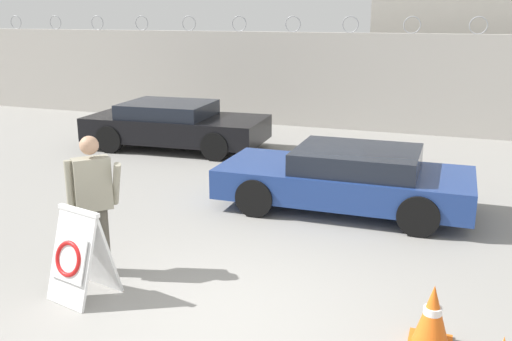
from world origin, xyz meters
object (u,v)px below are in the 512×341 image
at_px(parked_car_front_coupe, 175,125).
at_px(parked_car_rear_sedan, 347,178).
at_px(barricade_sign, 79,254).
at_px(traffic_cone_mid, 432,316).
at_px(security_guard, 93,198).

height_order(parked_car_front_coupe, parked_car_rear_sedan, parked_car_front_coupe).
bearing_deg(barricade_sign, traffic_cone_mid, 18.83).
distance_m(security_guard, parked_car_rear_sedan, 4.40).
distance_m(traffic_cone_mid, parked_car_rear_sedan, 4.19).
bearing_deg(parked_car_front_coupe, parked_car_rear_sedan, -35.82).
bearing_deg(security_guard, parked_car_rear_sedan, 7.38).
bearing_deg(parked_car_rear_sedan, parked_car_front_coupe, -32.98).
height_order(traffic_cone_mid, parked_car_rear_sedan, parked_car_rear_sedan).
xyz_separation_m(barricade_sign, security_guard, (-0.21, 0.63, 0.48)).
relative_size(traffic_cone_mid, parked_car_rear_sedan, 0.16).
height_order(barricade_sign, security_guard, security_guard).
height_order(barricade_sign, parked_car_front_coupe, parked_car_front_coupe).
height_order(barricade_sign, traffic_cone_mid, barricade_sign).
relative_size(barricade_sign, traffic_cone_mid, 1.66).
xyz_separation_m(security_guard, traffic_cone_mid, (4.18, -0.26, -0.70)).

